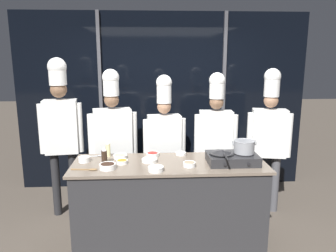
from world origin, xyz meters
TOP-DOWN VIEW (x-y plane):
  - ground_plane at (0.00, 0.00)m, footprint 24.00×24.00m
  - window_wall_back at (0.00, 1.68)m, footprint 4.42×0.09m
  - demo_counter at (0.00, 0.00)m, footprint 2.08×0.74m
  - portable_stove at (0.67, -0.05)m, footprint 0.53×0.38m
  - frying_pan at (0.55, -0.06)m, footprint 0.26×0.45m
  - stock_pot at (0.79, -0.05)m, footprint 0.25×0.22m
  - squeeze_bottle_soy at (-0.69, 0.01)m, footprint 0.06×0.06m
  - squeeze_bottle_oil at (-0.68, 0.27)m, footprint 0.05×0.05m
  - prep_bowl_bean_sprouts at (-0.21, 0.05)m, footprint 0.17×0.17m
  - prep_bowl_bell_pepper at (-0.18, 0.24)m, footprint 0.15×0.15m
  - prep_bowl_chicken at (-0.92, 0.08)m, footprint 0.13×0.13m
  - prep_bowl_noodles at (0.15, 0.27)m, footprint 0.12×0.12m
  - prep_bowl_ginger at (-0.54, 0.20)m, footprint 0.16×0.16m
  - prep_bowl_carrots at (-0.51, -0.00)m, footprint 0.12×0.12m
  - prep_bowl_soy_glaze at (-0.64, -0.16)m, footprint 0.17×0.17m
  - prep_bowl_garlic at (-0.15, -0.26)m, footprint 0.16×0.16m
  - prep_bowl_mushrooms at (0.20, -0.13)m, footprint 0.13×0.13m
  - serving_spoon_slotted at (-0.81, -0.19)m, footprint 0.27×0.07m
  - serving_spoon_solid at (-0.80, 0.27)m, footprint 0.22×0.06m
  - chef_head at (-1.32, 0.74)m, footprint 0.53×0.26m
  - chef_sous at (-0.68, 0.73)m, footprint 0.61×0.33m
  - chef_line at (-0.02, 0.71)m, footprint 0.54×0.26m
  - chef_pastry at (0.65, 0.74)m, footprint 0.55×0.25m
  - chef_apprentice at (1.34, 0.69)m, footprint 0.56×0.30m

SIDE VIEW (x-z plane):
  - ground_plane at x=0.00m, z-range 0.00..0.00m
  - demo_counter at x=0.00m, z-range 0.00..0.93m
  - serving_spoon_solid at x=-0.80m, z-range 0.93..0.94m
  - serving_spoon_slotted at x=-0.81m, z-range 0.93..0.94m
  - prep_bowl_noodles at x=0.15m, z-range 0.93..0.97m
  - prep_bowl_bean_sprouts at x=-0.21m, z-range 0.93..0.97m
  - prep_bowl_ginger at x=-0.54m, z-range 0.93..0.97m
  - prep_bowl_carrots at x=-0.51m, z-range 0.93..0.97m
  - prep_bowl_bell_pepper at x=-0.18m, z-range 0.93..0.98m
  - prep_bowl_mushrooms at x=0.20m, z-range 0.93..0.98m
  - prep_bowl_garlic at x=-0.15m, z-range 0.93..0.98m
  - prep_bowl_soy_glaze at x=-0.64m, z-range 0.93..0.99m
  - prep_bowl_chicken at x=-0.92m, z-range 0.93..0.99m
  - portable_stove at x=0.67m, z-range 0.93..1.04m
  - squeeze_bottle_soy at x=-0.69m, z-range 0.92..1.11m
  - squeeze_bottle_oil at x=-0.68m, z-range 0.92..1.11m
  - chef_line at x=-0.02m, z-range 0.12..1.95m
  - frying_pan at x=0.55m, z-range 1.04..1.07m
  - chef_pastry at x=0.65m, z-range 0.14..1.99m
  - chef_sous at x=-0.68m, z-range 0.12..2.02m
  - chef_apprentice at x=1.34m, z-range 0.13..2.04m
  - stock_pot at x=0.79m, z-range 1.04..1.18m
  - chef_head at x=-1.32m, z-range 0.20..2.24m
  - window_wall_back at x=0.00m, z-range 0.00..2.70m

